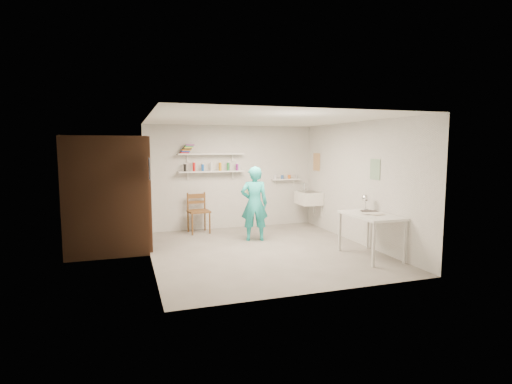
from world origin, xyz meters
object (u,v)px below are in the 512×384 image
object	(u,v)px
work_table	(370,236)
man	(254,204)
belfast_sink	(309,198)
wooden_chair	(199,211)
wall_clock	(249,190)
desk_lamp	(366,198)

from	to	relation	value
work_table	man	bearing A→B (deg)	130.12
belfast_sink	work_table	world-z (taller)	belfast_sink
wooden_chair	work_table	world-z (taller)	wooden_chair
wall_clock	man	bearing A→B (deg)	-62.33
belfast_sink	wall_clock	size ratio (longest dim) A/B	2.20
belfast_sink	man	world-z (taller)	man
wooden_chair	work_table	size ratio (longest dim) A/B	0.86
man	work_table	world-z (taller)	man
belfast_sink	desk_lamp	world-z (taller)	desk_lamp
wall_clock	wooden_chair	world-z (taller)	wall_clock
desk_lamp	man	bearing A→B (deg)	141.53
wall_clock	desk_lamp	world-z (taller)	wall_clock
wall_clock	work_table	size ratio (longest dim) A/B	0.24
work_table	desk_lamp	xyz separation A→B (m)	(0.19, 0.45, 0.60)
wooden_chair	desk_lamp	distance (m)	3.65
belfast_sink	wooden_chair	world-z (taller)	wooden_chair
belfast_sink	work_table	distance (m)	2.70
desk_lamp	work_table	bearing A→B (deg)	-112.42
man	desk_lamp	xyz separation A→B (m)	(1.72, -1.37, 0.21)
man	belfast_sink	bearing A→B (deg)	-138.36
work_table	wooden_chair	bearing A→B (deg)	130.78
work_table	belfast_sink	bearing A→B (deg)	87.65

